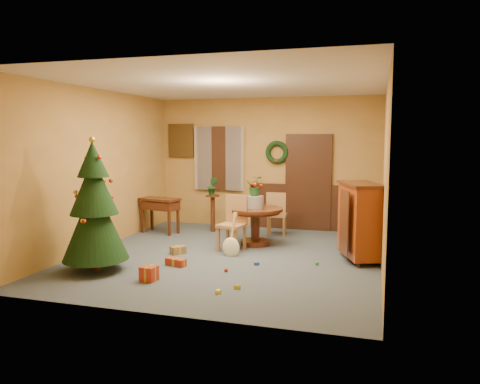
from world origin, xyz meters
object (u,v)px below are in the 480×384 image
at_px(sideboard, 361,219).
at_px(writing_desk, 160,207).
at_px(dining_table, 255,219).
at_px(chair_near, 234,221).
at_px(christmas_tree, 94,208).

bearing_deg(sideboard, writing_desk, 165.12).
bearing_deg(sideboard, dining_table, 162.87).
height_order(dining_table, chair_near, chair_near).
distance_m(chair_near, writing_desk, 2.19).
xyz_separation_m(chair_near, sideboard, (2.22, -0.11, 0.16)).
distance_m(dining_table, christmas_tree, 3.06).
height_order(chair_near, writing_desk, chair_near).
relative_size(dining_table, christmas_tree, 0.51).
xyz_separation_m(dining_table, chair_near, (-0.28, -0.49, 0.04)).
bearing_deg(writing_desk, sideboard, -14.88).
relative_size(dining_table, chair_near, 1.04).
relative_size(chair_near, christmas_tree, 0.49).
relative_size(chair_near, sideboard, 0.77).
height_order(dining_table, writing_desk, writing_desk).
distance_m(chair_near, sideboard, 2.23).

